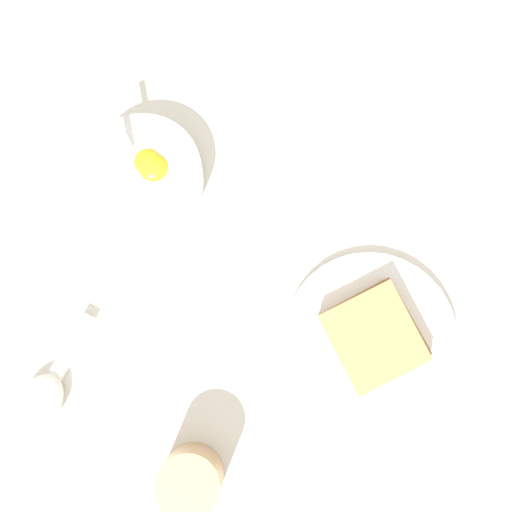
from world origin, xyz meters
name	(u,v)px	position (x,y,z in m)	size (l,w,h in m)	color
ground_plane	(266,336)	(0.00, 0.00, 0.00)	(3.00, 3.00, 0.00)	silver
egg_bowl	(144,175)	(0.23, -0.08, 0.02)	(0.14, 0.14, 0.07)	white
toast_plate	(370,338)	(-0.10, -0.07, 0.01)	(0.20, 0.20, 0.01)	white
toast_sandwich	(374,336)	(-0.10, -0.07, 0.03)	(0.13, 0.13, 0.03)	#9E7042
soup_spoon	(45,394)	(0.17, 0.20, 0.01)	(0.06, 0.15, 0.03)	white
drinking_cup	(190,481)	(-0.02, 0.18, 0.04)	(0.07, 0.07, 0.07)	tan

